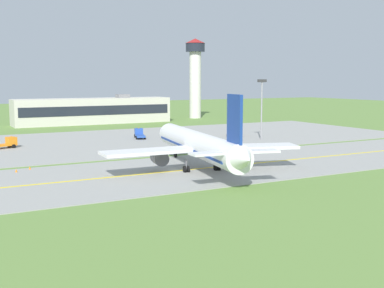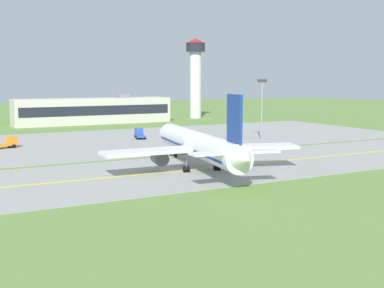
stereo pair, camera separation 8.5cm
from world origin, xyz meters
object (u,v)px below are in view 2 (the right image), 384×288
at_px(service_truck_baggage, 140,134).
at_px(service_truck_fuel, 234,131).
at_px(airplane_lead, 199,145).
at_px(service_truck_catering, 6,143).
at_px(control_tower, 196,71).
at_px(apron_light_mast, 262,102).

distance_m(service_truck_baggage, service_truck_fuel, 24.15).
distance_m(airplane_lead, service_truck_catering, 48.16).
height_order(service_truck_baggage, control_tower, control_tower).
xyz_separation_m(airplane_lead, service_truck_catering, (-23.94, 41.68, -2.95)).
distance_m(control_tower, apron_light_mast, 72.04).
xyz_separation_m(service_truck_fuel, apron_light_mast, (2.01, -9.26, 7.79)).
xyz_separation_m(service_truck_fuel, service_truck_catering, (-54.94, 4.30, -0.35)).
relative_size(service_truck_baggage, control_tower, 0.22).
distance_m(service_truck_baggage, control_tower, 69.73).
height_order(airplane_lead, apron_light_mast, apron_light_mast).
bearing_deg(service_truck_fuel, control_tower, 70.28).
distance_m(service_truck_baggage, apron_light_mast, 31.35).
height_order(service_truck_catering, apron_light_mast, apron_light_mast).
distance_m(service_truck_catering, apron_light_mast, 59.11).
relative_size(airplane_lead, service_truck_catering, 5.88).
height_order(service_truck_fuel, service_truck_catering, service_truck_fuel).
height_order(service_truck_baggage, apron_light_mast, apron_light_mast).
distance_m(airplane_lead, service_truck_fuel, 48.63).
bearing_deg(control_tower, apron_light_mast, -105.70).
distance_m(service_truck_fuel, apron_light_mast, 12.27).
relative_size(airplane_lead, control_tower, 1.32).
bearing_deg(service_truck_baggage, service_truck_catering, -173.08).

